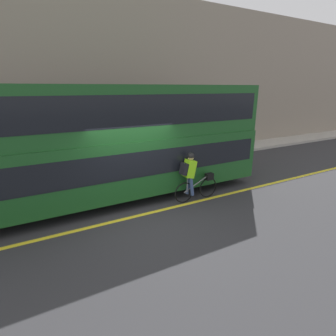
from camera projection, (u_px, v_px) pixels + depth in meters
The scene contains 7 objects.
ground_plane at pixel (140, 214), 7.55m from camera, with size 80.00×80.00×0.00m, color #2D2D30.
road_center_line at pixel (141, 215), 7.50m from camera, with size 50.00×0.14×0.01m, color yellow.
sidewalk_curb at pixel (97, 167), 11.71m from camera, with size 60.00×1.72×0.15m.
building_facade at pixel (84, 80), 11.46m from camera, with size 60.00×0.30×7.65m.
bus at pixel (121, 137), 8.31m from camera, with size 9.18×2.54×3.58m.
cyclist_on_bike at pixel (192, 175), 8.20m from camera, with size 1.61×0.32×1.61m.
street_sign_post at pixel (108, 131), 11.43m from camera, with size 0.36×0.09×2.79m.
Camera 1 is at (-2.56, -6.38, 3.50)m, focal length 28.00 mm.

